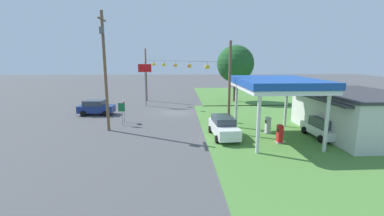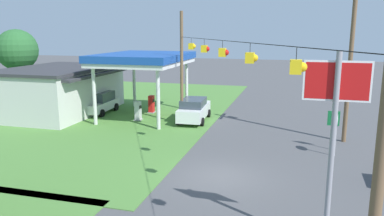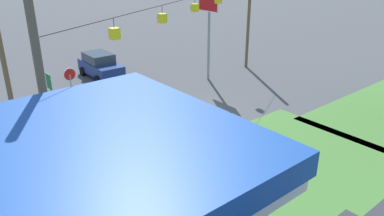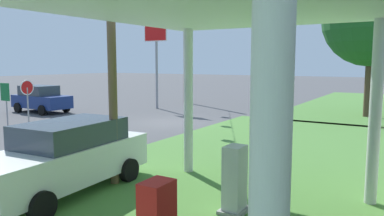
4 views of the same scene
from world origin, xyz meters
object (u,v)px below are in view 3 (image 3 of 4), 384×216
gas_station_canopy (31,182)px  stop_sign_overhead (209,16)px  stop_sign_roadside (70,79)px  car_on_crossroad (100,65)px  route_sign (50,85)px

gas_station_canopy → stop_sign_overhead: bearing=-141.1°
stop_sign_roadside → stop_sign_overhead: 10.47m
gas_station_canopy → stop_sign_overhead: size_ratio=1.34×
car_on_crossroad → stop_sign_roadside: 6.02m
stop_sign_overhead → car_on_crossroad: bearing=-43.0°
car_on_crossroad → stop_sign_roadside: (4.08, 4.35, 0.86)m
car_on_crossroad → route_sign: bearing=-49.0°
gas_station_canopy → stop_sign_roadside: bearing=-114.2°
car_on_crossroad → stop_sign_overhead: 8.92m
stop_sign_overhead → stop_sign_roadside: bearing=-6.7°
car_on_crossroad → stop_sign_roadside: size_ratio=1.76×
stop_sign_overhead → route_sign: size_ratio=2.73×
stop_sign_roadside → stop_sign_overhead: size_ratio=0.38×
car_on_crossroad → stop_sign_roadside: bearing=-41.5°
route_sign → stop_sign_roadside: bearing=-177.7°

